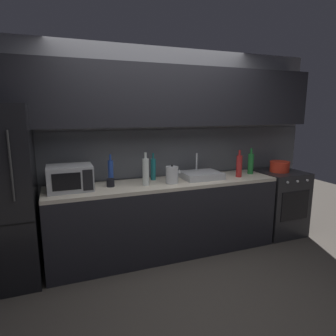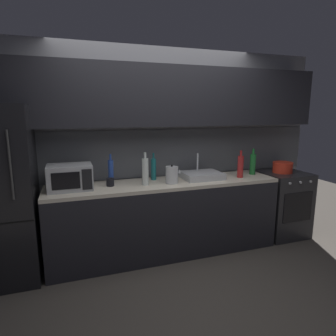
% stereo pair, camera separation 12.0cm
% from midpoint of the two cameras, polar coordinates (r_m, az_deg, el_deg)
% --- Properties ---
extents(ground_plane, '(10.00, 10.00, 0.00)m').
position_cam_midpoint_polar(ground_plane, '(3.07, 4.83, -23.26)').
color(ground_plane, '#3D3833').
extents(back_wall, '(4.50, 0.44, 2.50)m').
position_cam_midpoint_polar(back_wall, '(3.65, -3.01, 8.25)').
color(back_wall, slate).
rests_on(back_wall, ground).
extents(counter_run, '(2.76, 0.60, 0.90)m').
position_cam_midpoint_polar(counter_run, '(3.60, -1.35, -9.73)').
color(counter_run, black).
rests_on(counter_run, ground).
extents(oven_range, '(0.60, 0.62, 0.90)m').
position_cam_midpoint_polar(oven_range, '(4.44, 20.16, -6.34)').
color(oven_range, '#232326').
rests_on(oven_range, ground).
extents(microwave, '(0.46, 0.35, 0.27)m').
position_cam_midpoint_polar(microwave, '(3.27, -19.64, -1.84)').
color(microwave, '#A8AAAF').
rests_on(microwave, counter_run).
extents(sink_basin, '(0.48, 0.38, 0.30)m').
position_cam_midpoint_polar(sink_basin, '(3.67, 5.56, -1.37)').
color(sink_basin, '#ADAFB5').
rests_on(sink_basin, counter_run).
extents(kettle, '(0.18, 0.15, 0.22)m').
position_cam_midpoint_polar(kettle, '(3.39, -0.21, -1.35)').
color(kettle, '#B7BABF').
rests_on(kettle, counter_run).
extents(wine_bottle_green, '(0.08, 0.08, 0.34)m').
position_cam_midpoint_polar(wine_bottle_green, '(4.03, 15.09, 0.91)').
color(wine_bottle_green, '#1E6B2D').
rests_on(wine_bottle_green, counter_run).
extents(wine_bottle_teal, '(0.06, 0.06, 0.33)m').
position_cam_midpoint_polar(wine_bottle_teal, '(3.55, -3.88, -0.18)').
color(wine_bottle_teal, '#19666B').
rests_on(wine_bottle_teal, counter_run).
extents(wine_bottle_blue, '(0.06, 0.06, 0.34)m').
position_cam_midpoint_polar(wine_bottle_blue, '(3.43, -12.15, -0.71)').
color(wine_bottle_blue, '#234299').
rests_on(wine_bottle_blue, counter_run).
extents(wine_bottle_clear, '(0.07, 0.07, 0.38)m').
position_cam_midpoint_polar(wine_bottle_clear, '(3.30, -5.44, -0.69)').
color(wine_bottle_clear, silver).
rests_on(wine_bottle_clear, counter_run).
extents(wine_bottle_red, '(0.08, 0.08, 0.35)m').
position_cam_midpoint_polar(wine_bottle_red, '(3.80, 12.88, 0.42)').
color(wine_bottle_red, '#A82323').
rests_on(wine_bottle_red, counter_run).
extents(mug_dark, '(0.09, 0.09, 0.09)m').
position_cam_midpoint_polar(mug_dark, '(3.32, -12.22, -2.82)').
color(mug_dark, black).
rests_on(mug_dark, counter_run).
extents(cooking_pot, '(0.27, 0.27, 0.14)m').
position_cam_midpoint_polar(cooking_pot, '(4.30, 20.28, 0.27)').
color(cooking_pot, red).
rests_on(cooking_pot, oven_range).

